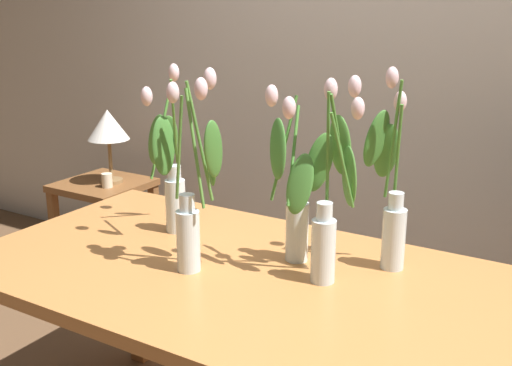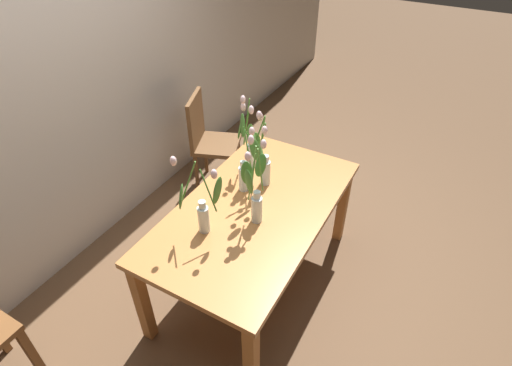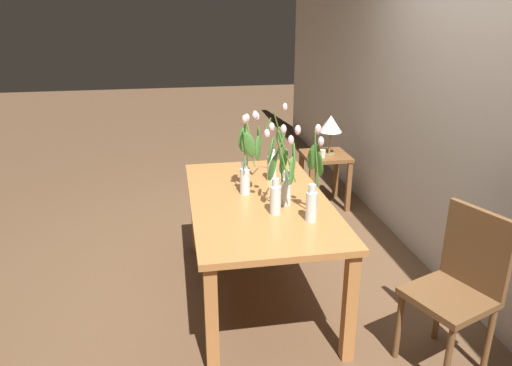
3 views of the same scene
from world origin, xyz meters
name	(u,v)px [view 2 (image 2 of 3)]	position (x,y,z in m)	size (l,w,h in m)	color
ground_plane	(255,279)	(0.00, 0.00, 0.00)	(18.00, 18.00, 0.00)	brown
room_wall_rear	(75,75)	(0.00, 1.43, 1.35)	(9.00, 0.10, 2.70)	beige
dining_table	(255,217)	(0.00, 0.00, 0.65)	(1.60, 0.90, 0.74)	#B7753D
tulip_vase_0	(202,209)	(-0.35, 0.16, 0.92)	(0.21, 0.25, 0.55)	silver
tulip_vase_1	(248,169)	(0.13, 0.12, 0.92)	(0.16, 0.19, 0.53)	silver
tulip_vase_2	(261,157)	(0.25, 0.09, 0.95)	(0.17, 0.17, 0.56)	silver
tulip_vase_3	(255,192)	(-0.10, -0.06, 0.96)	(0.21, 0.15, 0.58)	silver
tulip_vase_4	(248,145)	(0.37, 0.26, 0.93)	(0.16, 0.12, 0.58)	silver
dining_chair	(208,137)	(0.85, 0.97, 0.52)	(0.52, 0.52, 0.93)	brown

